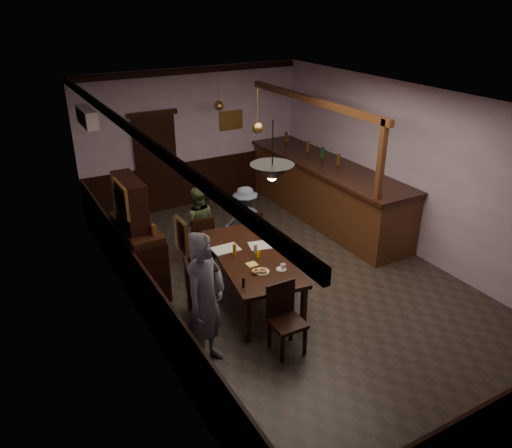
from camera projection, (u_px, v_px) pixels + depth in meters
room at (295, 199)px, 7.69m from camera, size 5.01×8.01×3.01m
dining_table at (251, 259)px, 7.63m from camera, size 1.33×2.33×0.75m
chair_far_left at (202, 239)px, 8.64m from camera, size 0.44×0.44×0.93m
chair_far_right at (251, 232)px, 8.93m from camera, size 0.44×0.44×0.89m
chair_near at (284, 315)px, 6.56m from camera, size 0.43×0.43×0.98m
chair_side at (195, 285)px, 7.23m from camera, size 0.53×0.53×0.99m
person_standing at (205, 302)px, 6.13m from camera, size 0.82×0.75×1.87m
person_seated_left at (197, 224)px, 8.80m from camera, size 0.79×0.70×1.36m
person_seated_right at (245, 219)px, 9.11m from camera, size 0.89×0.63×1.25m
newspaper_left at (226, 249)px, 7.78m from camera, size 0.43×0.31×0.01m
newspaper_right at (262, 245)px, 7.90m from camera, size 0.48×0.40×0.01m
napkin at (252, 264)px, 7.35m from camera, size 0.17×0.17×0.00m
saucer at (281, 269)px, 7.21m from camera, size 0.15×0.15×0.01m
coffee_cup at (283, 266)px, 7.19m from camera, size 0.09×0.09×0.07m
pastry_plate at (262, 272)px, 7.14m from camera, size 0.22×0.22×0.01m
pastry_ring_a at (256, 271)px, 7.10m from camera, size 0.13×0.13×0.04m
pastry_ring_b at (263, 271)px, 7.11m from camera, size 0.13×0.13×0.04m
soda_can at (258, 254)px, 7.50m from camera, size 0.07×0.07×0.12m
beer_glass at (235, 250)px, 7.54m from camera, size 0.06×0.06×0.20m
water_glass at (256, 249)px, 7.63m from camera, size 0.06×0.06×0.15m
pepper_mill at (243, 282)px, 6.76m from camera, size 0.04×0.04×0.14m
sideboard at (138, 244)px, 7.92m from camera, size 0.51×1.42×1.87m
bar_counter at (322, 188)px, 10.45m from camera, size 1.08×4.64×2.59m
door_back at (157, 165)px, 10.60m from camera, size 0.90×0.06×2.10m
ac_unit at (87, 117)px, 8.52m from camera, size 0.20×0.85×0.30m
picture_left_small at (182, 236)px, 5.06m from camera, size 0.04×0.28×0.36m
picture_left_large at (121, 199)px, 7.14m from camera, size 0.04×0.62×0.48m
picture_back at (231, 120)px, 11.09m from camera, size 0.55×0.04×0.42m
pendant_iron at (272, 173)px, 6.24m from camera, size 0.56×0.56×0.77m
pendant_brass_mid at (258, 128)px, 8.46m from camera, size 0.20×0.20×0.81m
pendant_brass_far at (219, 106)px, 10.09m from camera, size 0.20×0.20×0.81m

